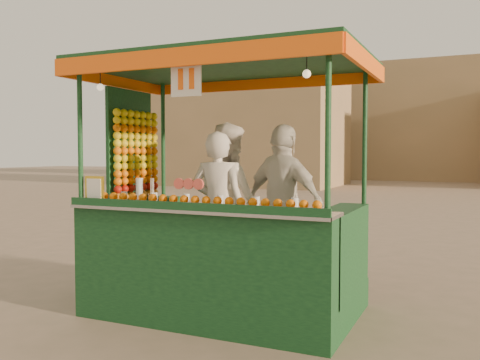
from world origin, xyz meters
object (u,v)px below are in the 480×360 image
at_px(vendor_left, 218,207).
at_px(vendor_middle, 229,199).
at_px(vendor_right, 284,203).
at_px(juice_cart, 215,232).

height_order(vendor_left, vendor_middle, vendor_middle).
bearing_deg(vendor_middle, vendor_right, -145.71).
bearing_deg(vendor_middle, juice_cart, 140.67).
distance_m(vendor_middle, vendor_right, 0.68).
relative_size(juice_cart, vendor_left, 1.83).
relative_size(vendor_left, vendor_right, 0.95).
bearing_deg(vendor_right, vendor_middle, 11.13).
xyz_separation_m(vendor_left, vendor_right, (0.61, 0.30, 0.04)).
bearing_deg(juice_cart, vendor_left, 95.72).
bearing_deg(vendor_left, vendor_right, -161.58).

